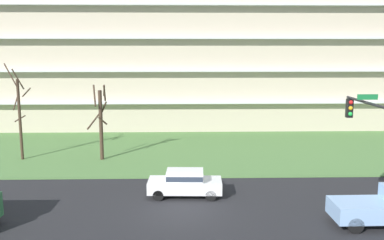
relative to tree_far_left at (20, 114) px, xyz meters
The scene contains 7 objects.
ground 17.26m from the tree_far_left, 41.36° to the right, with size 160.00×160.00×0.00m, color #232326.
grass_lawn_strip 13.48m from the tree_far_left, 12.74° to the left, with size 80.00×16.00×0.08m, color #547F42.
apartment_building 22.07m from the tree_far_left, 53.33° to the left, with size 48.48×13.21×19.77m.
tree_far_left is the anchor object (origin of this frame).
tree_left 6.38m from the tree_far_left, ahead, with size 1.61×1.64×6.06m.
sedan_white_near_left 15.78m from the tree_far_left, 33.82° to the right, with size 4.47×1.97×1.57m.
traffic_signal_mast 26.33m from the tree_far_left, 37.93° to the right, with size 0.90×4.94×6.88m.
Camera 1 is at (0.07, -21.87, 8.79)m, focal length 39.51 mm.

